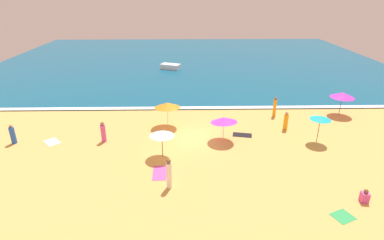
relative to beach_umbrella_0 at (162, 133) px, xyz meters
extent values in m
plane|color=#E0A856|center=(2.42, 2.91, -1.78)|extent=(60.00, 60.00, 0.00)
cube|color=#0F567A|center=(2.42, 30.91, -1.73)|extent=(60.00, 44.00, 0.10)
cube|color=white|center=(2.42, 9.21, -1.68)|extent=(57.00, 0.70, 0.01)
cylinder|color=#4C3823|center=(0.00, 0.00, -0.82)|extent=(0.05, 0.05, 1.94)
cone|color=white|center=(0.00, 0.00, 0.00)|extent=(1.83, 1.84, 0.42)
cylinder|color=silver|center=(4.53, 2.43, -0.86)|extent=(0.05, 0.05, 1.84)
cone|color=#B733C6|center=(4.53, 2.43, -0.08)|extent=(2.78, 2.79, 0.61)
cylinder|color=#4C3823|center=(11.70, 1.95, -0.73)|extent=(0.05, 0.05, 2.11)
cone|color=#19B7C6|center=(11.70, 1.95, 0.23)|extent=(2.02, 2.02, 0.32)
cylinder|color=silver|center=(0.11, 5.13, -0.75)|extent=(0.05, 0.05, 2.08)
cone|color=orange|center=(0.11, 5.13, 0.13)|extent=(2.52, 2.54, 0.56)
cylinder|color=#4C3823|center=(15.98, 7.44, -0.73)|extent=(0.05, 0.05, 2.11)
cone|color=#B733C6|center=(15.98, 7.44, 0.13)|extent=(2.59, 2.59, 0.50)
cylinder|color=blue|center=(-11.44, 2.21, -1.13)|extent=(0.54, 0.54, 1.31)
sphere|color=#9E6B47|center=(-11.44, 2.21, -0.37)|extent=(0.24, 0.24, 0.24)
cylinder|color=orange|center=(9.94, 4.26, -1.11)|extent=(0.51, 0.51, 1.36)
sphere|color=#DBA884|center=(9.94, 4.26, -0.31)|extent=(0.26, 0.26, 0.26)
cylinder|color=#D84CA5|center=(-4.66, 2.37, -1.09)|extent=(0.52, 0.52, 1.38)
sphere|color=#9E6B47|center=(-4.66, 2.37, -0.28)|extent=(0.27, 0.27, 0.27)
cylinder|color=white|center=(0.65, -3.73, -0.96)|extent=(0.43, 0.43, 1.66)
sphere|color=brown|center=(0.65, -3.73, 0.00)|extent=(0.28, 0.28, 0.28)
cylinder|color=orange|center=(9.78, 7.16, -0.98)|extent=(0.42, 0.42, 1.60)
sphere|color=brown|center=(9.78, 7.16, -0.07)|extent=(0.25, 0.25, 0.25)
cube|color=#D84CA5|center=(11.48, -5.28, -1.49)|extent=(0.46, 0.46, 0.58)
sphere|color=brown|center=(11.48, -5.28, -1.09)|extent=(0.25, 0.25, 0.25)
cube|color=#D84CA5|center=(-0.05, -2.17, -1.78)|extent=(0.91, 1.73, 0.01)
cube|color=green|center=(9.76, -6.47, -1.78)|extent=(1.34, 1.28, 0.01)
cube|color=white|center=(-8.66, 2.34, -1.78)|extent=(1.56, 1.58, 0.01)
cube|color=black|center=(6.18, 3.23, -1.78)|extent=(1.65, 1.13, 0.01)
cube|color=white|center=(-0.50, 25.02, -1.34)|extent=(3.04, 2.31, 0.70)
camera|label=1|loc=(1.66, -19.04, 9.14)|focal=28.92mm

